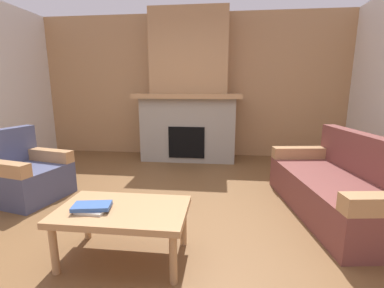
# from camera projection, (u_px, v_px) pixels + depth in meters

# --- Properties ---
(ground) EXTENTS (9.00, 9.00, 0.00)m
(ground) POSITION_uv_depth(u_px,v_px,m) (156.00, 225.00, 2.70)
(ground) COLOR brown
(wall_back_wood_panel) EXTENTS (6.00, 0.12, 2.70)m
(wall_back_wood_panel) POSITION_uv_depth(u_px,v_px,m) (191.00, 87.00, 5.34)
(wall_back_wood_panel) COLOR tan
(wall_back_wood_panel) RESTS_ON ground
(fireplace) EXTENTS (1.90, 0.82, 2.70)m
(fireplace) POSITION_uv_depth(u_px,v_px,m) (189.00, 97.00, 5.01)
(fireplace) COLOR gray
(fireplace) RESTS_ON ground
(couch) EXTENTS (1.08, 1.90, 0.85)m
(couch) POSITION_uv_depth(u_px,v_px,m) (341.00, 188.00, 2.90)
(couch) COLOR brown
(couch) RESTS_ON ground
(armchair) EXTENTS (0.91, 0.91, 0.85)m
(armchair) POSITION_uv_depth(u_px,v_px,m) (25.00, 175.00, 3.30)
(armchair) COLOR #474C6B
(armchair) RESTS_ON ground
(coffee_table) EXTENTS (1.00, 0.60, 0.43)m
(coffee_table) POSITION_uv_depth(u_px,v_px,m) (123.00, 214.00, 2.11)
(coffee_table) COLOR tan
(coffee_table) RESTS_ON ground
(book_stack_near_edge) EXTENTS (0.30, 0.23, 0.05)m
(book_stack_near_edge) POSITION_uv_depth(u_px,v_px,m) (93.00, 207.00, 2.05)
(book_stack_near_edge) COLOR beige
(book_stack_near_edge) RESTS_ON coffee_table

